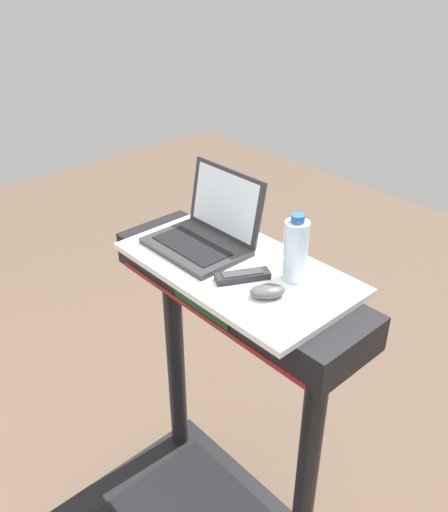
{
  "coord_description": "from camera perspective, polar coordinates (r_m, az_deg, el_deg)",
  "views": [
    {
      "loc": [
        1.0,
        -0.26,
        2.04
      ],
      "look_at": [
        0.0,
        0.65,
        1.25
      ],
      "focal_mm": 37.82,
      "sensor_mm": 36.0,
      "label": 1
    }
  ],
  "objects": [
    {
      "name": "laptop",
      "position": [
        1.71,
        -1.98,
        2.57
      ],
      "size": [
        0.31,
        0.26,
        0.23
      ],
      "rotation": [
        0.0,
        0.0,
        0.07
      ],
      "color": "#2D2D30",
      "rests_on": "desk_board"
    },
    {
      "name": "tv_remote",
      "position": [
        1.55,
        1.98,
        -2.11
      ],
      "size": [
        0.12,
        0.16,
        0.02
      ],
      "color": "#232326",
      "rests_on": "desk_board"
    },
    {
      "name": "desk_board",
      "position": [
        1.63,
        1.3,
        -1.23
      ],
      "size": [
        0.73,
        0.4,
        0.02
      ],
      "primitive_type": "cube",
      "color": "white",
      "rests_on": "treadmill_base"
    },
    {
      "name": "computer_mouse",
      "position": [
        1.48,
        4.61,
        -3.74
      ],
      "size": [
        0.1,
        0.12,
        0.03
      ],
      "primitive_type": "ellipsoid",
      "rotation": [
        0.0,
        0.0,
        -0.57
      ],
      "color": "#4C4C51",
      "rests_on": "desk_board"
    },
    {
      "name": "water_bottle",
      "position": [
        1.52,
        7.57,
        0.64
      ],
      "size": [
        0.07,
        0.07,
        0.2
      ],
      "color": "silver",
      "rests_on": "desk_board"
    }
  ]
}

